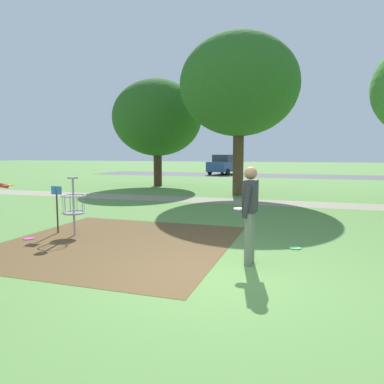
% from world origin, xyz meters
% --- Properties ---
extents(ground_plane, '(160.00, 160.00, 0.00)m').
position_xyz_m(ground_plane, '(0.00, 0.00, 0.00)').
color(ground_plane, '#5B8942').
extents(dirt_tee_pad, '(4.81, 4.91, 0.01)m').
position_xyz_m(dirt_tee_pad, '(-2.46, 1.42, 0.00)').
color(dirt_tee_pad, brown).
rests_on(dirt_tee_pad, ground).
extents(disc_golf_basket, '(0.98, 0.58, 1.39)m').
position_xyz_m(disc_golf_basket, '(-3.85, 1.75, 0.75)').
color(disc_golf_basket, '#9E9EA3').
rests_on(disc_golf_basket, ground).
extents(player_throwing, '(0.41, 0.48, 1.71)m').
position_xyz_m(player_throwing, '(0.50, 0.83, 0.97)').
color(player_throwing, slate).
rests_on(player_throwing, ground).
extents(frisbee_near_basket, '(0.25, 0.25, 0.02)m').
position_xyz_m(frisbee_near_basket, '(1.24, 2.11, 0.01)').
color(frisbee_near_basket, green).
rests_on(frisbee_near_basket, ground).
extents(frisbee_far_left, '(0.24, 0.24, 0.02)m').
position_xyz_m(frisbee_far_left, '(-4.55, 1.10, 0.01)').
color(frisbee_far_left, '#E53D99').
rests_on(frisbee_far_left, ground).
extents(tree_mid_left, '(5.40, 5.40, 7.32)m').
position_xyz_m(tree_mid_left, '(-1.60, 11.10, 5.01)').
color(tree_mid_left, '#4C3823').
rests_on(tree_mid_left, ground).
extents(tree_mid_center, '(5.24, 5.24, 6.25)m').
position_xyz_m(tree_mid_center, '(-7.03, 14.32, 4.02)').
color(tree_mid_center, '#422D1E').
rests_on(tree_mid_center, ground).
extents(parking_lot_strip, '(36.00, 6.00, 0.01)m').
position_xyz_m(parking_lot_strip, '(0.00, 26.76, 0.00)').
color(parking_lot_strip, '#4C4C51').
rests_on(parking_lot_strip, ground).
extents(parked_car_leftmost, '(2.68, 4.49, 1.84)m').
position_xyz_m(parked_car_leftmost, '(-5.81, 27.31, 0.92)').
color(parked_car_leftmost, '#2D4784').
rests_on(parked_car_leftmost, ground).
extents(gravel_path, '(40.00, 1.76, 0.00)m').
position_xyz_m(gravel_path, '(0.00, 8.88, 0.00)').
color(gravel_path, gray).
rests_on(gravel_path, ground).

